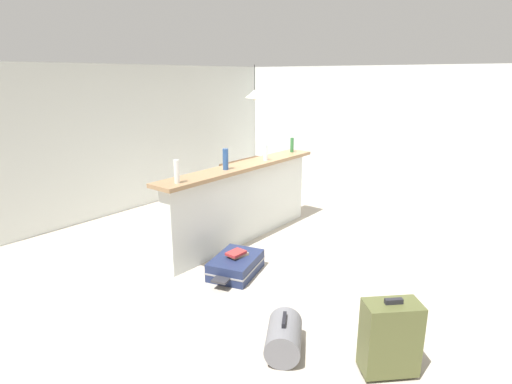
# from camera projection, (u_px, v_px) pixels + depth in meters

# --- Properties ---
(ground_plane) EXTENTS (13.00, 13.00, 0.05)m
(ground_plane) POSITION_uv_depth(u_px,v_px,m) (287.00, 240.00, 6.13)
(ground_plane) COLOR #ADA393
(wall_back) EXTENTS (6.60, 0.10, 2.50)m
(wall_back) POSITION_uv_depth(u_px,v_px,m) (151.00, 136.00, 7.61)
(wall_back) COLOR silver
(wall_back) RESTS_ON ground_plane
(wall_right) EXTENTS (0.10, 6.00, 2.50)m
(wall_right) POSITION_uv_depth(u_px,v_px,m) (362.00, 131.00, 8.27)
(wall_right) COLOR silver
(wall_right) RESTS_ON ground_plane
(partition_half_wall) EXTENTS (2.80, 0.20, 1.07)m
(partition_half_wall) POSITION_uv_depth(u_px,v_px,m) (243.00, 205.00, 5.92)
(partition_half_wall) COLOR silver
(partition_half_wall) RESTS_ON ground_plane
(bar_countertop) EXTENTS (2.96, 0.40, 0.05)m
(bar_countertop) POSITION_uv_depth(u_px,v_px,m) (243.00, 167.00, 5.77)
(bar_countertop) COLOR #93704C
(bar_countertop) RESTS_ON partition_half_wall
(bottle_white) EXTENTS (0.06, 0.06, 0.27)m
(bottle_white) POSITION_uv_depth(u_px,v_px,m) (177.00, 172.00, 4.75)
(bottle_white) COLOR silver
(bottle_white) RESTS_ON bar_countertop
(bottle_blue) EXTENTS (0.07, 0.07, 0.28)m
(bottle_blue) POSITION_uv_depth(u_px,v_px,m) (226.00, 159.00, 5.43)
(bottle_blue) COLOR #284C89
(bottle_blue) RESTS_ON bar_countertop
(bottle_clear) EXTENTS (0.07, 0.07, 0.24)m
(bottle_clear) POSITION_uv_depth(u_px,v_px,m) (266.00, 152.00, 6.02)
(bottle_clear) COLOR silver
(bottle_clear) RESTS_ON bar_countertop
(bottle_green) EXTENTS (0.06, 0.06, 0.23)m
(bottle_green) POSITION_uv_depth(u_px,v_px,m) (292.00, 145.00, 6.67)
(bottle_green) COLOR #2D6B38
(bottle_green) RESTS_ON bar_countertop
(dining_table) EXTENTS (1.10, 0.80, 0.74)m
(dining_table) POSITION_uv_depth(u_px,v_px,m) (255.00, 167.00, 7.83)
(dining_table) COLOR #4C331E
(dining_table) RESTS_ON ground_plane
(dining_chair_near_partition) EXTENTS (0.42, 0.42, 0.93)m
(dining_chair_near_partition) POSITION_uv_depth(u_px,v_px,m) (273.00, 179.00, 7.50)
(dining_chair_near_partition) COLOR #4C331E
(dining_chair_near_partition) RESTS_ON ground_plane
(pendant_lamp) EXTENTS (0.34, 0.34, 0.62)m
(pendant_lamp) POSITION_uv_depth(u_px,v_px,m) (255.00, 94.00, 7.46)
(pendant_lamp) COLOR black
(suitcase_flat_navy) EXTENTS (0.89, 0.67, 0.22)m
(suitcase_flat_navy) POSITION_uv_depth(u_px,v_px,m) (236.00, 265.00, 5.01)
(suitcase_flat_navy) COLOR #1E284C
(suitcase_flat_navy) RESTS_ON ground_plane
(suitcase_upright_olive) EXTENTS (0.48, 0.48, 0.67)m
(suitcase_upright_olive) POSITION_uv_depth(u_px,v_px,m) (390.00, 337.00, 3.28)
(suitcase_upright_olive) COLOR #51562D
(suitcase_upright_olive) RESTS_ON ground_plane
(duffel_bag_grey) EXTENTS (0.57, 0.50, 0.34)m
(duffel_bag_grey) POSITION_uv_depth(u_px,v_px,m) (284.00, 337.00, 3.58)
(duffel_bag_grey) COLOR slate
(duffel_bag_grey) RESTS_ON ground_plane
(book_stack) EXTENTS (0.28, 0.21, 0.07)m
(book_stack) POSITION_uv_depth(u_px,v_px,m) (237.00, 254.00, 4.99)
(book_stack) COLOR tan
(book_stack) RESTS_ON suitcase_flat_navy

